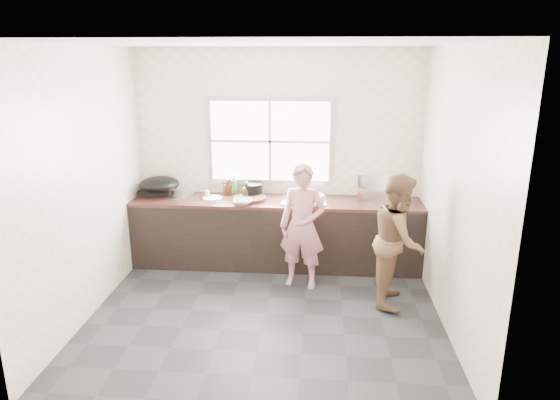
# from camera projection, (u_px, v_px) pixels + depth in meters

# --- Properties ---
(floor) EXTENTS (3.60, 3.20, 0.01)m
(floor) POSITION_uv_depth(u_px,v_px,m) (266.00, 314.00, 5.22)
(floor) COLOR #29292B
(floor) RESTS_ON ground
(ceiling) EXTENTS (3.60, 3.20, 0.01)m
(ceiling) POSITION_uv_depth(u_px,v_px,m) (263.00, 43.00, 4.47)
(ceiling) COLOR silver
(ceiling) RESTS_ON wall_back
(wall_back) EXTENTS (3.60, 0.01, 2.70)m
(wall_back) POSITION_uv_depth(u_px,v_px,m) (278.00, 157.00, 6.38)
(wall_back) COLOR silver
(wall_back) RESTS_ON ground
(wall_left) EXTENTS (0.01, 3.20, 2.70)m
(wall_left) POSITION_uv_depth(u_px,v_px,m) (85.00, 185.00, 4.98)
(wall_left) COLOR beige
(wall_left) RESTS_ON ground
(wall_right) EXTENTS (0.01, 3.20, 2.70)m
(wall_right) POSITION_uv_depth(u_px,v_px,m) (454.00, 193.00, 4.71)
(wall_right) COLOR beige
(wall_right) RESTS_ON ground
(wall_front) EXTENTS (3.60, 0.01, 2.70)m
(wall_front) POSITION_uv_depth(u_px,v_px,m) (238.00, 251.00, 3.31)
(wall_front) COLOR beige
(wall_front) RESTS_ON ground
(cabinet) EXTENTS (3.60, 0.62, 0.82)m
(cabinet) POSITION_uv_depth(u_px,v_px,m) (276.00, 234.00, 6.34)
(cabinet) COLOR black
(cabinet) RESTS_ON floor
(countertop) EXTENTS (3.60, 0.64, 0.04)m
(countertop) POSITION_uv_depth(u_px,v_px,m) (276.00, 202.00, 6.22)
(countertop) COLOR #391C17
(countertop) RESTS_ON cabinet
(sink) EXTENTS (0.55, 0.45, 0.02)m
(sink) POSITION_uv_depth(u_px,v_px,m) (304.00, 200.00, 6.19)
(sink) COLOR silver
(sink) RESTS_ON countertop
(faucet) EXTENTS (0.02, 0.02, 0.30)m
(faucet) POSITION_uv_depth(u_px,v_px,m) (305.00, 185.00, 6.34)
(faucet) COLOR silver
(faucet) RESTS_ON countertop
(window_frame) EXTENTS (1.60, 0.05, 1.10)m
(window_frame) POSITION_uv_depth(u_px,v_px,m) (270.00, 141.00, 6.32)
(window_frame) COLOR #9EA0A5
(window_frame) RESTS_ON wall_back
(window_glazing) EXTENTS (1.50, 0.01, 1.00)m
(window_glazing) POSITION_uv_depth(u_px,v_px,m) (270.00, 142.00, 6.29)
(window_glazing) COLOR white
(window_glazing) RESTS_ON window_frame
(woman) EXTENTS (0.55, 0.42, 1.35)m
(woman) POSITION_uv_depth(u_px,v_px,m) (302.00, 230.00, 5.69)
(woman) COLOR #D27E8A
(woman) RESTS_ON floor
(person_side) EXTENTS (0.66, 0.79, 1.43)m
(person_side) POSITION_uv_depth(u_px,v_px,m) (399.00, 240.00, 5.28)
(person_side) COLOR brown
(person_side) RESTS_ON floor
(cutting_board) EXTENTS (0.42, 0.42, 0.04)m
(cutting_board) POSITION_uv_depth(u_px,v_px,m) (250.00, 198.00, 6.23)
(cutting_board) COLOR #2F1F12
(cutting_board) RESTS_ON countertop
(cleaver) EXTENTS (0.22, 0.13, 0.01)m
(cleaver) POSITION_uv_depth(u_px,v_px,m) (246.00, 195.00, 6.27)
(cleaver) COLOR #B1B2B8
(cleaver) RESTS_ON cutting_board
(bowl_mince) EXTENTS (0.25, 0.25, 0.06)m
(bowl_mince) POSITION_uv_depth(u_px,v_px,m) (243.00, 202.00, 6.04)
(bowl_mince) COLOR silver
(bowl_mince) RESTS_ON countertop
(bowl_crabs) EXTENTS (0.24, 0.24, 0.06)m
(bowl_crabs) POSITION_uv_depth(u_px,v_px,m) (315.00, 198.00, 6.21)
(bowl_crabs) COLOR silver
(bowl_crabs) RESTS_ON countertop
(bowl_held) EXTENTS (0.27, 0.27, 0.07)m
(bowl_held) POSITION_uv_depth(u_px,v_px,m) (314.00, 203.00, 5.97)
(bowl_held) COLOR white
(bowl_held) RESTS_ON countertop
(black_pot) EXTENTS (0.28, 0.28, 0.16)m
(black_pot) POSITION_uv_depth(u_px,v_px,m) (253.00, 190.00, 6.37)
(black_pot) COLOR black
(black_pot) RESTS_ON countertop
(plate_food) EXTENTS (0.30, 0.30, 0.02)m
(plate_food) POSITION_uv_depth(u_px,v_px,m) (212.00, 198.00, 6.27)
(plate_food) COLOR white
(plate_food) RESTS_ON countertop
(bottle_green) EXTENTS (0.13, 0.13, 0.27)m
(bottle_green) POSITION_uv_depth(u_px,v_px,m) (234.00, 184.00, 6.44)
(bottle_green) COLOR #35852B
(bottle_green) RESTS_ON countertop
(bottle_brown_tall) EXTENTS (0.11, 0.11, 0.19)m
(bottle_brown_tall) POSITION_uv_depth(u_px,v_px,m) (227.00, 187.00, 6.44)
(bottle_brown_tall) COLOR #4B1F12
(bottle_brown_tall) RESTS_ON countertop
(bottle_brown_short) EXTENTS (0.17, 0.17, 0.18)m
(bottle_brown_short) POSITION_uv_depth(u_px,v_px,m) (247.00, 190.00, 6.34)
(bottle_brown_short) COLOR #3D230F
(bottle_brown_short) RESTS_ON countertop
(glass_jar) EXTENTS (0.07, 0.07, 0.09)m
(glass_jar) POSITION_uv_depth(u_px,v_px,m) (207.00, 194.00, 6.32)
(glass_jar) COLOR #B9BEBF
(glass_jar) RESTS_ON countertop
(burner) EXTENTS (0.45, 0.45, 0.06)m
(burner) POSITION_uv_depth(u_px,v_px,m) (156.00, 191.00, 6.53)
(burner) COLOR black
(burner) RESTS_ON countertop
(wok) EXTENTS (0.55, 0.55, 0.19)m
(wok) POSITION_uv_depth(u_px,v_px,m) (159.00, 184.00, 6.35)
(wok) COLOR black
(wok) RESTS_ON burner
(dish_rack) EXTENTS (0.48, 0.37, 0.33)m
(dish_rack) POSITION_uv_depth(u_px,v_px,m) (372.00, 185.00, 6.30)
(dish_rack) COLOR white
(dish_rack) RESTS_ON countertop
(pot_lid_left) EXTENTS (0.28, 0.28, 0.01)m
(pot_lid_left) POSITION_uv_depth(u_px,v_px,m) (179.00, 197.00, 6.35)
(pot_lid_left) COLOR silver
(pot_lid_left) RESTS_ON countertop
(pot_lid_right) EXTENTS (0.26, 0.26, 0.01)m
(pot_lid_right) POSITION_uv_depth(u_px,v_px,m) (184.00, 193.00, 6.51)
(pot_lid_right) COLOR silver
(pot_lid_right) RESTS_ON countertop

